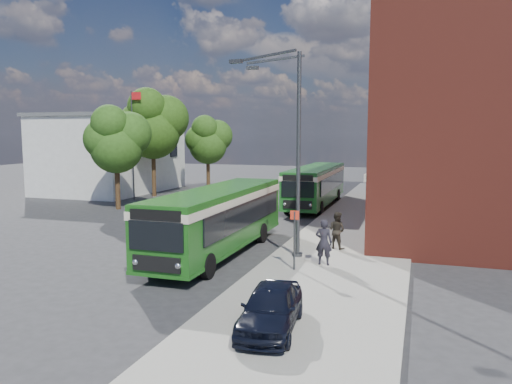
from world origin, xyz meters
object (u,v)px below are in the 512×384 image
(bus_front, at_px, (218,215))
(bus_rear, at_px, (316,182))
(parked_car, at_px, (271,308))
(street_lamp, at_px, (290,151))

(bus_front, relative_size, bus_rear, 0.93)
(bus_rear, distance_m, parked_car, 24.99)
(bus_front, bearing_deg, street_lamp, 2.22)
(bus_rear, xyz_separation_m, parked_car, (3.81, -24.67, -1.05))
(bus_front, xyz_separation_m, bus_rear, (1.18, 16.44, 0.00))
(bus_front, bearing_deg, parked_car, -58.76)
(street_lamp, distance_m, bus_front, 4.48)
(street_lamp, bearing_deg, bus_front, -177.78)
(street_lamp, distance_m, bus_rear, 16.72)
(bus_rear, height_order, parked_car, bus_rear)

